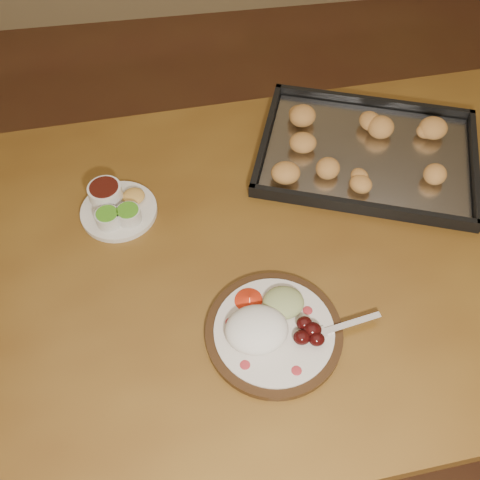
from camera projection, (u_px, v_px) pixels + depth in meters
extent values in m
plane|color=brown|center=(239.00, 354.00, 1.73)|extent=(4.00, 4.00, 0.00)
cube|color=brown|center=(245.00, 258.00, 1.07)|extent=(1.54, 0.98, 0.04)
cylinder|color=#4F2B17|center=(431.00, 191.00, 1.67)|extent=(0.07, 0.07, 0.71)
cylinder|color=#311D0D|center=(274.00, 333.00, 0.94)|extent=(0.24, 0.24, 0.01)
cylinder|color=silver|center=(274.00, 331.00, 0.93)|extent=(0.21, 0.21, 0.01)
ellipsoid|color=#AE2931|center=(245.00, 365.00, 0.89)|extent=(0.02, 0.02, 0.00)
ellipsoid|color=#AE2931|center=(297.00, 371.00, 0.89)|extent=(0.02, 0.02, 0.00)
ellipsoid|color=#AE2931|center=(308.00, 310.00, 0.96)|extent=(0.02, 0.02, 0.00)
ellipsoid|color=#AE2931|center=(230.00, 322.00, 0.94)|extent=(0.02, 0.02, 0.00)
ellipsoid|color=silver|center=(257.00, 329.00, 0.92)|extent=(0.12, 0.11, 0.05)
ellipsoid|color=#410909|center=(302.00, 337.00, 0.91)|extent=(0.03, 0.03, 0.02)
ellipsoid|color=#410909|center=(312.00, 330.00, 0.92)|extent=(0.03, 0.03, 0.02)
ellipsoid|color=#410909|center=(304.00, 323.00, 0.93)|extent=(0.03, 0.03, 0.02)
ellipsoid|color=#410909|center=(317.00, 339.00, 0.91)|extent=(0.03, 0.03, 0.02)
ellipsoid|color=tan|center=(283.00, 302.00, 0.96)|extent=(0.08, 0.08, 0.03)
cone|color=red|center=(249.00, 299.00, 0.96)|extent=(0.07, 0.07, 0.02)
cube|color=white|center=(350.00, 324.00, 0.94)|extent=(0.12, 0.03, 0.00)
cube|color=white|center=(317.00, 334.00, 0.92)|extent=(0.03, 0.02, 0.00)
cylinder|color=white|center=(308.00, 341.00, 0.92)|extent=(0.03, 0.01, 0.00)
cylinder|color=white|center=(307.00, 338.00, 0.92)|extent=(0.03, 0.01, 0.00)
cylinder|color=white|center=(306.00, 336.00, 0.92)|extent=(0.03, 0.01, 0.00)
cylinder|color=white|center=(305.00, 333.00, 0.92)|extent=(0.03, 0.01, 0.00)
cylinder|color=silver|center=(119.00, 211.00, 1.11)|extent=(0.16, 0.16, 0.01)
cylinder|color=silver|center=(108.00, 218.00, 1.07)|extent=(0.05, 0.05, 0.03)
cylinder|color=#48961E|center=(107.00, 214.00, 1.06)|extent=(0.04, 0.04, 0.00)
cylinder|color=silver|center=(129.00, 215.00, 1.07)|extent=(0.05, 0.05, 0.03)
cylinder|color=#48961E|center=(128.00, 210.00, 1.06)|extent=(0.04, 0.04, 0.00)
cylinder|color=white|center=(106.00, 194.00, 1.10)|extent=(0.07, 0.07, 0.04)
cylinder|color=#3A0F0A|center=(104.00, 187.00, 1.09)|extent=(0.06, 0.06, 0.00)
ellipsoid|color=#E6AB51|center=(133.00, 196.00, 1.11)|extent=(0.05, 0.05, 0.02)
cube|color=black|center=(367.00, 155.00, 1.21)|extent=(0.57, 0.49, 0.01)
cube|color=black|center=(373.00, 102.00, 1.29)|extent=(0.45, 0.18, 0.02)
cube|color=black|center=(362.00, 207.00, 1.10)|extent=(0.45, 0.18, 0.02)
cube|color=black|center=(475.00, 165.00, 1.16)|extent=(0.13, 0.33, 0.02)
cube|color=black|center=(266.00, 135.00, 1.22)|extent=(0.13, 0.33, 0.02)
cube|color=#B2B1B6|center=(367.00, 153.00, 1.20)|extent=(0.53, 0.45, 0.00)
ellipsoid|color=#DE914D|center=(396.00, 150.00, 1.18)|extent=(0.05, 0.05, 0.04)
ellipsoid|color=#DE914D|center=(420.00, 143.00, 1.19)|extent=(0.07, 0.07, 0.04)
ellipsoid|color=#DE914D|center=(392.00, 123.00, 1.23)|extent=(0.07, 0.07, 0.04)
ellipsoid|color=#DE914D|center=(378.00, 130.00, 1.22)|extent=(0.06, 0.06, 0.04)
ellipsoid|color=#DE914D|center=(355.00, 119.00, 1.24)|extent=(0.07, 0.07, 0.04)
ellipsoid|color=#DE914D|center=(350.00, 135.00, 1.21)|extent=(0.07, 0.07, 0.04)
ellipsoid|color=#DE914D|center=(315.00, 133.00, 1.21)|extent=(0.06, 0.06, 0.04)
ellipsoid|color=#DE914D|center=(332.00, 149.00, 1.18)|extent=(0.06, 0.06, 0.04)
ellipsoid|color=#DE914D|center=(317.00, 151.00, 1.18)|extent=(0.07, 0.07, 0.04)
ellipsoid|color=#DE914D|center=(349.00, 171.00, 1.14)|extent=(0.07, 0.07, 0.04)
ellipsoid|color=#DE914D|center=(371.00, 160.00, 1.16)|extent=(0.06, 0.06, 0.04)
ellipsoid|color=#DE914D|center=(401.00, 171.00, 1.14)|extent=(0.07, 0.07, 0.04)
ellipsoid|color=#DE914D|center=(401.00, 167.00, 1.15)|extent=(0.07, 0.07, 0.04)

